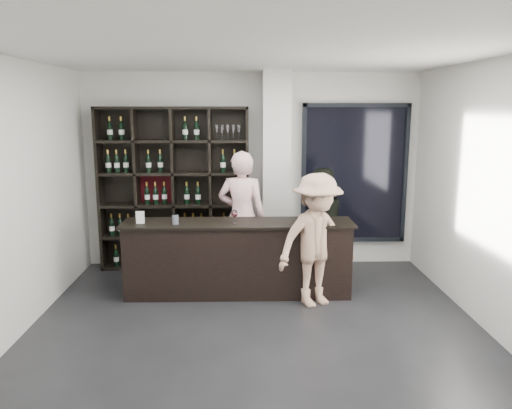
{
  "coord_description": "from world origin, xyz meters",
  "views": [
    {
      "loc": [
        -0.14,
        -4.74,
        2.38
      ],
      "look_at": [
        0.02,
        1.1,
        1.25
      ],
      "focal_mm": 35.0,
      "sensor_mm": 36.0,
      "label": 1
    }
  ],
  "objects_px": {
    "wine_shelf": "(174,189)",
    "customer": "(317,240)",
    "tasting_counter": "(238,258)",
    "taster_black": "(319,226)",
    "taster_pink": "(242,217)"
  },
  "relations": [
    {
      "from": "wine_shelf",
      "to": "customer",
      "type": "height_order",
      "value": "wine_shelf"
    },
    {
      "from": "wine_shelf",
      "to": "customer",
      "type": "relative_size",
      "value": 1.48
    },
    {
      "from": "tasting_counter",
      "to": "taster_black",
      "type": "relative_size",
      "value": 1.84
    },
    {
      "from": "taster_pink",
      "to": "customer",
      "type": "relative_size",
      "value": 1.12
    },
    {
      "from": "tasting_counter",
      "to": "taster_pink",
      "type": "xyz_separation_m",
      "value": [
        0.05,
        0.54,
        0.43
      ]
    },
    {
      "from": "taster_black",
      "to": "customer",
      "type": "height_order",
      "value": "customer"
    },
    {
      "from": "customer",
      "to": "taster_pink",
      "type": "bearing_deg",
      "value": 110.26
    },
    {
      "from": "tasting_counter",
      "to": "customer",
      "type": "distance_m",
      "value": 1.07
    },
    {
      "from": "tasting_counter",
      "to": "taster_pink",
      "type": "relative_size",
      "value": 1.61
    },
    {
      "from": "taster_black",
      "to": "taster_pink",
      "type": "bearing_deg",
      "value": -22.64
    },
    {
      "from": "wine_shelf",
      "to": "taster_pink",
      "type": "distance_m",
      "value": 1.21
    },
    {
      "from": "taster_pink",
      "to": "taster_black",
      "type": "bearing_deg",
      "value": -174.86
    },
    {
      "from": "tasting_counter",
      "to": "customer",
      "type": "height_order",
      "value": "customer"
    },
    {
      "from": "taster_pink",
      "to": "tasting_counter",
      "type": "bearing_deg",
      "value": 95.66
    },
    {
      "from": "taster_pink",
      "to": "customer",
      "type": "height_order",
      "value": "taster_pink"
    }
  ]
}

